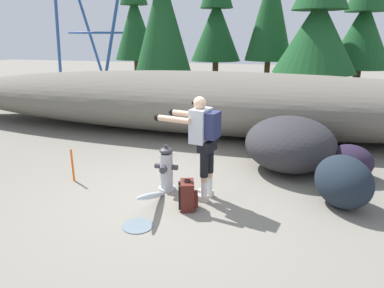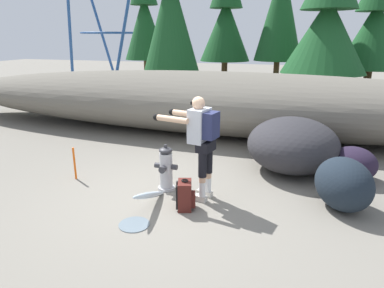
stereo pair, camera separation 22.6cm
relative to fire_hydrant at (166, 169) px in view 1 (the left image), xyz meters
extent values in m
cube|color=slate|center=(0.18, -0.26, -0.39)|extent=(56.00, 56.00, 0.04)
ellipsoid|color=#666056|center=(0.18, 3.91, 0.44)|extent=(17.39, 3.20, 1.61)
cylinder|color=#B2B2B7|center=(0.00, 0.00, -0.35)|extent=(0.29, 0.29, 0.04)
cylinder|color=#B2B2B7|center=(0.00, 0.00, -0.02)|extent=(0.21, 0.21, 0.61)
ellipsoid|color=#333338|center=(0.00, 0.00, 0.33)|extent=(0.23, 0.23, 0.10)
cylinder|color=#333338|center=(0.00, 0.00, 0.40)|extent=(0.06, 0.06, 0.05)
cylinder|color=#333338|center=(-0.15, 0.00, 0.05)|extent=(0.09, 0.09, 0.09)
cylinder|color=#333338|center=(0.15, 0.00, 0.05)|extent=(0.09, 0.09, 0.09)
cylinder|color=#333338|center=(0.00, -0.15, 0.05)|extent=(0.11, 0.09, 0.11)
ellipsoid|color=silver|center=(0.00, -0.69, -0.16)|extent=(0.10, 1.12, 0.51)
cylinder|color=slate|center=(0.00, -1.23, -0.36)|extent=(0.43, 0.43, 0.01)
cube|color=beige|center=(0.65, -0.24, -0.32)|extent=(0.28, 0.15, 0.09)
cylinder|color=white|center=(0.71, -0.26, -0.16)|extent=(0.10, 0.10, 0.24)
cylinder|color=#DBAD89|center=(0.71, -0.26, 0.01)|extent=(0.10, 0.10, 0.09)
cylinder|color=black|center=(0.71, -0.26, 0.26)|extent=(0.13, 0.13, 0.42)
cube|color=beige|center=(0.69, -0.05, -0.32)|extent=(0.28, 0.15, 0.09)
cylinder|color=white|center=(0.75, -0.06, -0.16)|extent=(0.10, 0.10, 0.24)
cylinder|color=#DBAD89|center=(0.75, -0.06, 0.01)|extent=(0.10, 0.10, 0.09)
cylinder|color=black|center=(0.75, -0.06, 0.26)|extent=(0.13, 0.13, 0.42)
cube|color=black|center=(0.73, -0.16, 0.52)|extent=(0.27, 0.36, 0.16)
cube|color=#B7BCC6|center=(0.62, -0.14, 0.83)|extent=(0.31, 0.40, 0.52)
cube|color=#23284C|center=(0.81, -0.18, 0.86)|extent=(0.22, 0.31, 0.40)
sphere|color=#DBAD89|center=(0.60, -0.13, 1.17)|extent=(0.20, 0.20, 0.20)
cube|color=black|center=(0.52, -0.11, 1.18)|extent=(0.05, 0.15, 0.04)
cylinder|color=#DBAD89|center=(0.21, -0.27, 0.93)|extent=(0.59, 0.22, 0.09)
sphere|color=black|center=(-0.05, -0.21, 0.93)|extent=(0.11, 0.11, 0.11)
cylinder|color=#DBAD89|center=(0.31, 0.16, 0.93)|extent=(0.59, 0.22, 0.09)
sphere|color=black|center=(0.04, 0.22, 0.93)|extent=(0.11, 0.11, 0.11)
cube|color=#511E19|center=(0.52, -0.57, -0.15)|extent=(0.28, 0.35, 0.44)
cube|color=#511E19|center=(0.64, -0.53, -0.21)|extent=(0.12, 0.22, 0.20)
torus|color=black|center=(0.52, -0.57, 0.09)|extent=(0.10, 0.10, 0.02)
cube|color=black|center=(0.39, -0.52, -0.15)|extent=(0.04, 0.06, 0.37)
cube|color=black|center=(0.43, -0.68, -0.15)|extent=(0.04, 0.06, 0.37)
ellipsoid|color=#2C2B2F|center=(2.00, 1.54, 0.15)|extent=(1.78, 1.90, 1.03)
ellipsoid|color=#231A2D|center=(3.07, 1.40, -0.06)|extent=(1.15, 1.15, 0.61)
ellipsoid|color=#1B242E|center=(2.78, 0.14, 0.03)|extent=(1.13, 1.23, 0.80)
cylinder|color=#47331E|center=(-4.79, 9.87, 0.37)|extent=(0.22, 0.22, 1.48)
cone|color=#194C23|center=(-4.79, 9.87, 2.50)|extent=(1.85, 1.85, 2.78)
cylinder|color=#47331E|center=(-2.45, 6.91, 0.21)|extent=(0.25, 0.25, 1.16)
cone|color=#194C23|center=(-2.45, 6.91, 2.57)|extent=(2.06, 2.06, 3.55)
cylinder|color=#47331E|center=(-1.10, 9.72, 0.38)|extent=(0.25, 0.25, 1.49)
cone|color=#194C23|center=(-1.10, 9.72, 2.38)|extent=(2.07, 2.07, 2.50)
cylinder|color=#47331E|center=(1.09, 9.21, 0.42)|extent=(0.22, 0.22, 1.58)
cone|color=#194C23|center=(1.09, 9.21, 2.99)|extent=(1.82, 1.82, 3.56)
cylinder|color=#47331E|center=(2.65, 6.61, 0.33)|extent=(0.31, 0.31, 1.39)
cone|color=#194C23|center=(2.65, 6.61, 2.14)|extent=(2.56, 2.56, 2.23)
cylinder|color=#47331E|center=(4.25, 8.39, 0.34)|extent=(0.25, 0.25, 1.41)
cone|color=#194C23|center=(4.25, 8.39, 2.16)|extent=(2.11, 2.11, 2.24)
cylinder|color=#285193|center=(-6.92, 15.06, 2.29)|extent=(1.12, 1.12, 5.36)
cylinder|color=#285193|center=(-10.14, 15.06, 2.29)|extent=(1.12, 1.12, 5.36)
cylinder|color=#285193|center=(-6.92, 11.85, 2.29)|extent=(1.12, 1.12, 5.36)
cylinder|color=#285193|center=(-10.14, 11.85, 2.29)|extent=(1.12, 1.12, 5.36)
torus|color=#285193|center=(-8.53, 13.45, 2.29)|extent=(3.44, 3.44, 0.10)
cylinder|color=#E55914|center=(-1.74, -0.08, -0.07)|extent=(0.04, 0.04, 0.60)
camera|label=1|loc=(1.80, -5.11, 2.14)|focal=32.42mm
camera|label=2|loc=(2.02, -5.05, 2.14)|focal=32.42mm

